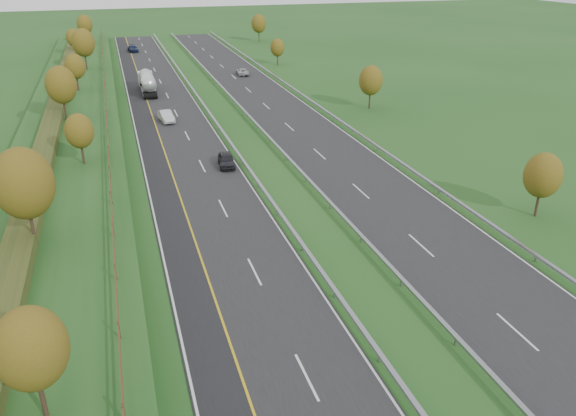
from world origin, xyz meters
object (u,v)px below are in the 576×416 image
at_px(car_oncoming, 242,72).
at_px(car_dark_near, 226,160).
at_px(road_tanker, 147,82).
at_px(car_silver_mid, 166,116).
at_px(car_small_far, 133,48).

bearing_deg(car_oncoming, car_dark_near, 80.29).
bearing_deg(road_tanker, car_oncoming, 28.14).
bearing_deg(road_tanker, car_silver_mid, -87.06).
bearing_deg(car_dark_near, car_silver_mid, 108.10).
distance_m(car_silver_mid, car_small_far, 65.47).
bearing_deg(car_small_far, car_silver_mid, -93.86).
xyz_separation_m(car_dark_near, car_small_far, (-5.46, 86.12, 0.02)).
bearing_deg(car_small_far, road_tanker, -94.73).
relative_size(road_tanker, car_oncoming, 2.46).
relative_size(car_dark_near, car_silver_mid, 0.93).
height_order(road_tanker, car_dark_near, road_tanker).
xyz_separation_m(car_silver_mid, car_small_far, (-1.01, 65.46, -0.01)).
height_order(car_small_far, car_oncoming, car_small_far).
relative_size(car_silver_mid, car_oncoming, 1.01).
distance_m(car_small_far, car_oncoming, 40.58).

